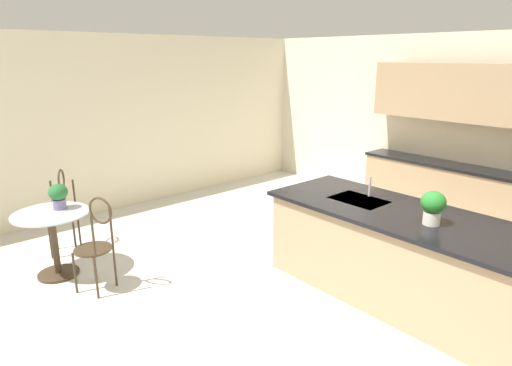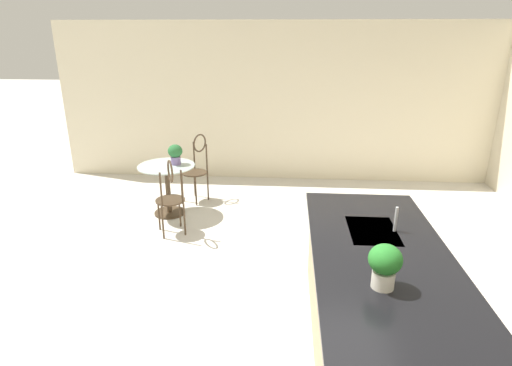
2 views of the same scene
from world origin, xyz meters
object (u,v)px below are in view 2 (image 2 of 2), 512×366
at_px(chair_by_island, 197,165).
at_px(potted_plant_counter_near, 385,264).
at_px(chair_near_window, 171,194).
at_px(bistro_table, 168,185).
at_px(potted_plant_on_table, 175,153).

bearing_deg(chair_by_island, potted_plant_counter_near, 29.04).
distance_m(chair_near_window, potted_plant_counter_near, 3.27).
distance_m(bistro_table, potted_plant_counter_near, 3.93).
bearing_deg(bistro_table, potted_plant_counter_near, 37.17).
bearing_deg(chair_by_island, chair_near_window, -3.48).
relative_size(chair_near_window, potted_plant_counter_near, 3.38).
bearing_deg(chair_by_island, potted_plant_on_table, -19.06).
xyz_separation_m(chair_near_window, potted_plant_on_table, (-0.71, -0.10, 0.33)).
relative_size(potted_plant_on_table, potted_plant_counter_near, 0.93).
bearing_deg(chair_near_window, bistro_table, -160.68).
relative_size(chair_near_window, chair_by_island, 1.00).
height_order(chair_near_window, potted_plant_on_table, chair_near_window).
xyz_separation_m(bistro_table, potted_plant_on_table, (-0.07, 0.12, 0.46)).
xyz_separation_m(bistro_table, chair_near_window, (0.65, 0.23, 0.13)).
distance_m(bistro_table, chair_by_island, 0.67).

